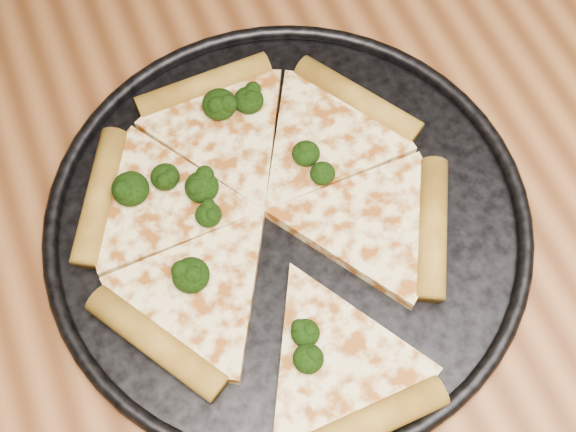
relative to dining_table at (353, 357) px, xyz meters
name	(u,v)px	position (x,y,z in m)	size (l,w,h in m)	color
dining_table	(353,357)	(0.00, 0.00, 0.00)	(1.20, 0.90, 0.75)	brown
pizza_pan	(288,220)	(-0.02, 0.10, 0.10)	(0.40, 0.40, 0.02)	black
pizza	(269,220)	(-0.04, 0.11, 0.11)	(0.32, 0.35, 0.02)	#FFE89C
broccoli_florets	(219,192)	(-0.07, 0.14, 0.12)	(0.18, 0.26, 0.02)	black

